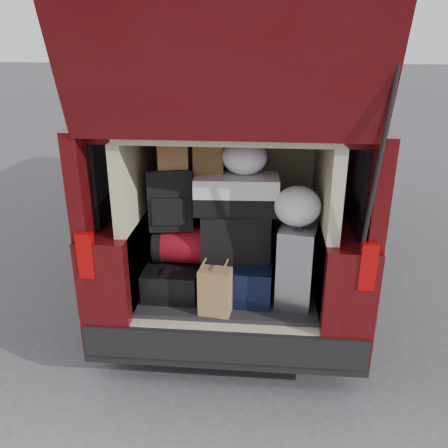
{
  "coord_description": "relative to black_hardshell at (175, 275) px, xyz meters",
  "views": [
    {
      "loc": [
        0.23,
        -2.91,
        2.3
      ],
      "look_at": [
        -0.04,
        0.2,
        1.05
      ],
      "focal_mm": 38.0,
      "sensor_mm": 36.0,
      "label": 1
    }
  ],
  "objects": [
    {
      "name": "grocery_sack_lower",
      "position": [
        0.01,
        0.03,
        0.9
      ],
      "size": [
        0.23,
        0.2,
        0.18
      ],
      "primitive_type": "cube",
      "rotation": [
        0.0,
        0.0,
        0.21
      ],
      "color": "olive",
      "rests_on": "backpack"
    },
    {
      "name": "navy_hardshell",
      "position": [
        0.47,
        0.04,
        0.03
      ],
      "size": [
        0.52,
        0.62,
        0.26
      ],
      "primitive_type": "cube",
      "rotation": [
        0.0,
        0.0,
        -0.04
      ],
      "color": "black",
      "rests_on": "load_floor"
    },
    {
      "name": "load_floor",
      "position": [
        0.4,
        0.14,
        -0.38
      ],
      "size": [
        1.24,
        1.05,
        0.55
      ],
      "primitive_type": "cube",
      "color": "black",
      "rests_on": "ground"
    },
    {
      "name": "minivan",
      "position": [
        0.4,
        1.72,
        0.25
      ],
      "size": [
        1.9,
        5.35,
        2.77
      ],
      "color": "black",
      "rests_on": "ground"
    },
    {
      "name": "backpack",
      "position": [
        -0.01,
        0.01,
        0.59
      ],
      "size": [
        0.33,
        0.23,
        0.43
      ],
      "primitive_type": "cube",
      "rotation": [
        0.0,
        0.0,
        0.17
      ],
      "color": "black",
      "rests_on": "red_duffel"
    },
    {
      "name": "twotone_duffel",
      "position": [
        0.45,
        0.04,
        0.63
      ],
      "size": [
        0.58,
        0.32,
        0.26
      ],
      "primitive_type": "cube",
      "rotation": [
        0.0,
        0.0,
        0.04
      ],
      "color": "silver",
      "rests_on": "black_soft_case"
    },
    {
      "name": "plastic_bag_center",
      "position": [
        0.5,
        0.07,
        0.88
      ],
      "size": [
        0.33,
        0.31,
        0.24
      ],
      "primitive_type": "ellipsoid",
      "rotation": [
        0.0,
        0.0,
        0.1
      ],
      "color": "white",
      "rests_on": "twotone_duffel"
    },
    {
      "name": "ground",
      "position": [
        0.4,
        -0.14,
        -0.66
      ],
      "size": [
        80.0,
        80.0,
        0.0
      ],
      "primitive_type": "plane",
      "color": "#3C3C3F",
      "rests_on": "ground"
    },
    {
      "name": "red_duffel",
      "position": [
        0.07,
        0.02,
        0.24
      ],
      "size": [
        0.42,
        0.29,
        0.27
      ],
      "primitive_type": "cube",
      "rotation": [
        0.0,
        0.0,
        -0.04
      ],
      "color": "maroon",
      "rests_on": "black_hardshell"
    },
    {
      "name": "kraft_bag",
      "position": [
        0.33,
        -0.31,
        0.06
      ],
      "size": [
        0.23,
        0.16,
        0.32
      ],
      "primitive_type": "cube",
      "rotation": [
        0.0,
        0.0,
        -0.13
      ],
      "color": "olive",
      "rests_on": "load_floor"
    },
    {
      "name": "black_soft_case",
      "position": [
        0.44,
        0.02,
        0.33
      ],
      "size": [
        0.51,
        0.34,
        0.34
      ],
      "primitive_type": "cube",
      "rotation": [
        0.0,
        0.0,
        0.12
      ],
      "color": "black",
      "rests_on": "navy_hardshell"
    },
    {
      "name": "plastic_bag_right",
      "position": [
        0.86,
        -0.08,
        0.59
      ],
      "size": [
        0.35,
        0.33,
        0.27
      ],
      "primitive_type": "ellipsoid",
      "rotation": [
        0.0,
        0.0,
        0.16
      ],
      "color": "white",
      "rests_on": "silver_roller"
    },
    {
      "name": "grocery_sack_upper",
      "position": [
        0.23,
        0.13,
        0.86
      ],
      "size": [
        0.24,
        0.21,
        0.21
      ],
      "primitive_type": "cube",
      "rotation": [
        0.0,
        0.0,
        0.2
      ],
      "color": "olive",
      "rests_on": "twotone_duffel"
    },
    {
      "name": "black_hardshell",
      "position": [
        0.0,
        0.0,
        0.0
      ],
      "size": [
        0.39,
        0.53,
        0.21
      ],
      "primitive_type": "cube",
      "rotation": [
        0.0,
        0.0,
        -0.01
      ],
      "color": "black",
      "rests_on": "load_floor"
    },
    {
      "name": "silver_roller",
      "position": [
        0.88,
        -0.08,
        0.18
      ],
      "size": [
        0.3,
        0.42,
        0.57
      ],
      "primitive_type": "cube",
      "rotation": [
        0.0,
        0.0,
        -0.2
      ],
      "color": "silver",
      "rests_on": "load_floor"
    }
  ]
}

